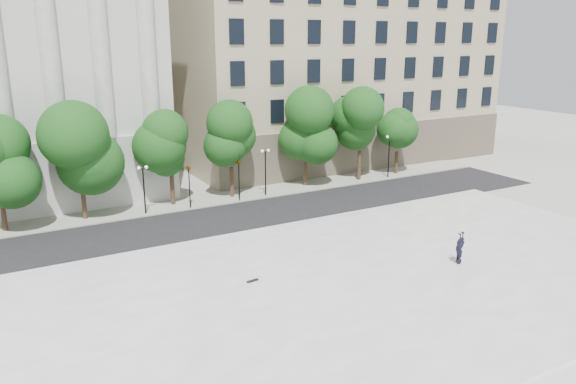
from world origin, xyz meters
name	(u,v)px	position (x,y,z in m)	size (l,w,h in m)	color
ground	(379,314)	(0.00, 0.00, 0.00)	(160.00, 160.00, 0.00)	beige
plaza	(346,288)	(0.00, 3.00, 0.23)	(44.00, 22.00, 0.45)	white
street	(236,219)	(0.00, 18.00, 0.01)	(60.00, 8.00, 0.02)	black
far_sidewalk	(208,200)	(0.00, 24.00, 0.06)	(60.00, 4.00, 0.12)	#ABA99E
building_east	(313,60)	(20.00, 38.91, 11.14)	(36.00, 26.15, 23.00)	tan
traffic_light_west	(188,167)	(-2.23, 22.30, 3.63)	(0.56, 1.63, 4.14)	black
traffic_light_east	(239,159)	(2.26, 22.30, 3.76)	(0.73, 1.94, 4.27)	black
person_lying	(459,259)	(7.74, 2.11, 0.72)	(0.73, 0.48, 1.99)	black
skateboard	(253,281)	(-4.41, 5.94, 0.49)	(0.73, 0.19, 0.07)	black
street_trees	(218,142)	(0.96, 23.64, 5.13)	(45.12, 4.99, 7.83)	#382619
lamp_posts	(214,170)	(0.10, 22.60, 2.99)	(37.42, 0.28, 4.53)	black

